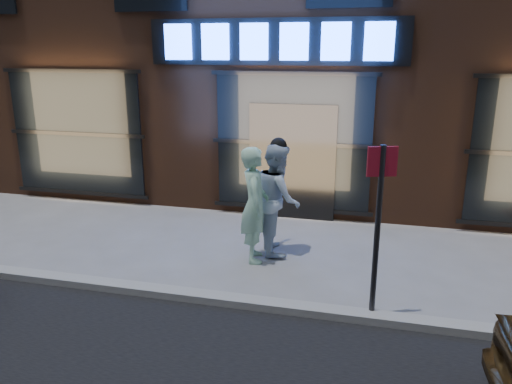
{
  "coord_description": "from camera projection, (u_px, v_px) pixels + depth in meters",
  "views": [
    {
      "loc": [
        1.71,
        -6.05,
        3.48
      ],
      "look_at": [
        -0.2,
        1.6,
        1.2
      ],
      "focal_mm": 35.0,
      "sensor_mm": 36.0,
      "label": 1
    }
  ],
  "objects": [
    {
      "name": "ground",
      "position": [
        242.0,
        305.0,
        7.01
      ],
      "size": [
        90.0,
        90.0,
        0.0
      ],
      "primitive_type": "plane",
      "color": "slate",
      "rests_on": "ground"
    },
    {
      "name": "curb",
      "position": [
        242.0,
        302.0,
        6.99
      ],
      "size": [
        60.0,
        0.25,
        0.12
      ],
      "primitive_type": "cube",
      "color": "gray",
      "rests_on": "ground"
    },
    {
      "name": "sign_post",
      "position": [
        378.0,
        217.0,
        6.3
      ],
      "size": [
        0.37,
        0.15,
        2.35
      ],
      "rotation": [
        0.0,
        0.0,
        0.32
      ],
      "color": "#262628",
      "rests_on": "ground"
    },
    {
      "name": "man_cap",
      "position": [
        278.0,
        198.0,
        8.65
      ],
      "size": [
        1.0,
        1.13,
        1.94
      ],
      "primitive_type": "imported",
      "rotation": [
        0.0,
        0.0,
        1.89
      ],
      "color": "white",
      "rests_on": "ground"
    },
    {
      "name": "man_bowtie",
      "position": [
        255.0,
        205.0,
        8.28
      ],
      "size": [
        0.65,
        0.82,
        1.95
      ],
      "primitive_type": "imported",
      "rotation": [
        0.0,
        0.0,
        1.86
      ],
      "color": "#9ED0AB",
      "rests_on": "ground"
    }
  ]
}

